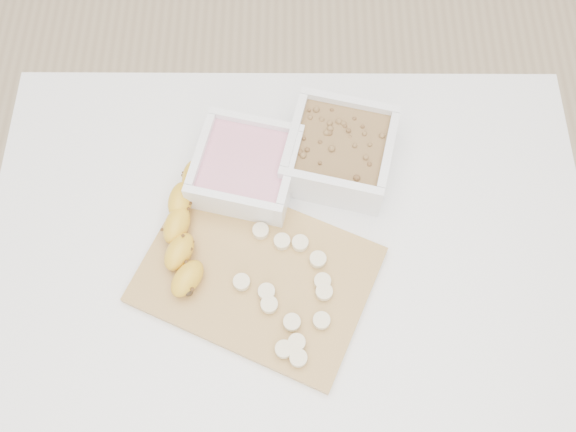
{
  "coord_description": "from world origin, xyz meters",
  "views": [
    {
      "loc": [
        0.0,
        -0.39,
        1.73
      ],
      "look_at": [
        0.0,
        0.03,
        0.81
      ],
      "focal_mm": 40.0,
      "sensor_mm": 36.0,
      "label": 1
    }
  ],
  "objects_px": {
    "table": "(288,267)",
    "bowl_yogurt": "(246,168)",
    "cutting_board": "(257,275)",
    "banana": "(186,230)",
    "bowl_granola": "(339,151)"
  },
  "relations": [
    {
      "from": "bowl_yogurt",
      "to": "cutting_board",
      "type": "height_order",
      "value": "bowl_yogurt"
    },
    {
      "from": "table",
      "to": "bowl_yogurt",
      "type": "bearing_deg",
      "value": 119.17
    },
    {
      "from": "table",
      "to": "cutting_board",
      "type": "distance_m",
      "value": 0.13
    },
    {
      "from": "bowl_yogurt",
      "to": "banana",
      "type": "xyz_separation_m",
      "value": [
        -0.09,
        -0.11,
        -0.0
      ]
    },
    {
      "from": "bowl_granola",
      "to": "banana",
      "type": "relative_size",
      "value": 0.9
    },
    {
      "from": "bowl_yogurt",
      "to": "banana",
      "type": "distance_m",
      "value": 0.14
    },
    {
      "from": "cutting_board",
      "to": "banana",
      "type": "height_order",
      "value": "banana"
    },
    {
      "from": "bowl_yogurt",
      "to": "cutting_board",
      "type": "bearing_deg",
      "value": -83.23
    },
    {
      "from": "banana",
      "to": "table",
      "type": "bearing_deg",
      "value": 5.48
    },
    {
      "from": "table",
      "to": "banana",
      "type": "bearing_deg",
      "value": 174.34
    },
    {
      "from": "table",
      "to": "banana",
      "type": "relative_size",
      "value": 4.35
    },
    {
      "from": "table",
      "to": "bowl_yogurt",
      "type": "height_order",
      "value": "bowl_yogurt"
    },
    {
      "from": "bowl_yogurt",
      "to": "bowl_granola",
      "type": "bearing_deg",
      "value": 11.82
    },
    {
      "from": "banana",
      "to": "bowl_granola",
      "type": "bearing_deg",
      "value": 40.88
    },
    {
      "from": "cutting_board",
      "to": "bowl_yogurt",
      "type": "bearing_deg",
      "value": 96.77
    }
  ]
}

